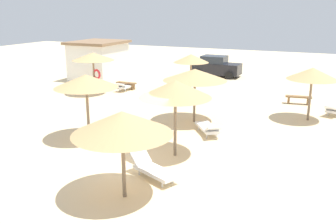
{
  "coord_description": "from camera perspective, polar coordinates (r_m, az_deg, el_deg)",
  "views": [
    {
      "loc": [
        6.38,
        -11.14,
        5.54
      ],
      "look_at": [
        0.0,
        3.0,
        1.2
      ],
      "focal_mm": 39.8,
      "sensor_mm": 36.0,
      "label": 1
    }
  ],
  "objects": [
    {
      "name": "bench_1",
      "position": [
        23.51,
        19.35,
        1.97
      ],
      "size": [
        1.54,
        0.6,
        0.49
      ],
      "color": "brown",
      "rests_on": "ground"
    },
    {
      "name": "lounger_1",
      "position": [
        16.5,
        -5.84,
        -2.92
      ],
      "size": [
        0.87,
        1.96,
        0.68
      ],
      "color": "white",
      "rests_on": "ground"
    },
    {
      "name": "parasol_7",
      "position": [
        13.85,
        1.13,
        3.52
      ],
      "size": [
        2.73,
        2.73,
        2.97
      ],
      "color": "#75604C",
      "rests_on": "ground"
    },
    {
      "name": "ground_plane",
      "position": [
        13.98,
        -5.11,
        -7.78
      ],
      "size": [
        80.0,
        80.0,
        0.0
      ],
      "primitive_type": "plane",
      "color": "beige"
    },
    {
      "name": "parasol_3",
      "position": [
        19.87,
        21.25,
        5.48
      ],
      "size": [
        2.51,
        2.51,
        2.71
      ],
      "color": "#75604C",
      "rests_on": "ground"
    },
    {
      "name": "bench_0",
      "position": [
        26.55,
        -6.43,
        4.25
      ],
      "size": [
        1.51,
        0.44,
        0.49
      ],
      "color": "brown",
      "rests_on": "ground"
    },
    {
      "name": "parasol_0",
      "position": [
        18.29,
        4.15,
        5.7
      ],
      "size": [
        3.15,
        3.15,
        2.69
      ],
      "color": "#75604C",
      "rests_on": "ground"
    },
    {
      "name": "parasol_1",
      "position": [
        16.06,
        -12.45,
        4.62
      ],
      "size": [
        2.7,
        2.7,
        2.87
      ],
      "color": "#75604C",
      "rests_on": "ground"
    },
    {
      "name": "parasol_5",
      "position": [
        10.81,
        -7.04,
        -1.67
      ],
      "size": [
        2.98,
        2.98,
        2.7
      ],
      "color": "#75604C",
      "rests_on": "ground"
    },
    {
      "name": "parked_car",
      "position": [
        31.59,
        7.33,
        6.91
      ],
      "size": [
        4.01,
        2.0,
        1.72
      ],
      "color": "black",
      "rests_on": "ground"
    },
    {
      "name": "lounger_2",
      "position": [
        26.17,
        -6.44,
        4.0
      ],
      "size": [
        0.71,
        1.93,
        0.66
      ],
      "color": "white",
      "rests_on": "ground"
    },
    {
      "name": "parasol_2",
      "position": [
        25.05,
        -11.41,
        8.28
      ],
      "size": [
        2.74,
        2.74,
        2.75
      ],
      "color": "#75604C",
      "rests_on": "ground"
    },
    {
      "name": "lounger_0",
      "position": [
        16.97,
        6.18,
        -2.41
      ],
      "size": [
        1.66,
        1.91,
        0.65
      ],
      "color": "white",
      "rests_on": "ground"
    },
    {
      "name": "beach_cabana",
      "position": [
        30.38,
        -10.59,
        7.81
      ],
      "size": [
        3.71,
        4.3,
        3.05
      ],
      "color": "white",
      "rests_on": "ground"
    },
    {
      "name": "lounger_5",
      "position": [
        12.68,
        -2.34,
        -8.69
      ],
      "size": [
        1.97,
        1.35,
        0.76
      ],
      "color": "white",
      "rests_on": "ground"
    },
    {
      "name": "parasol_6",
      "position": [
        23.4,
        3.55,
        8.16
      ],
      "size": [
        2.21,
        2.21,
        2.78
      ],
      "color": "#75604C",
      "rests_on": "ground"
    },
    {
      "name": "lounger_3",
      "position": [
        21.92,
        24.25,
        0.41
      ],
      "size": [
        1.13,
        2.01,
        0.63
      ],
      "color": "white",
      "rests_on": "ground"
    }
  ]
}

